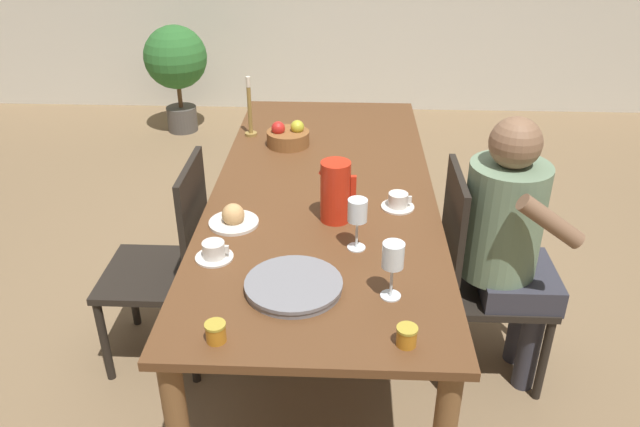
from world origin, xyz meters
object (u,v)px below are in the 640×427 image
at_px(red_pitcher, 336,191).
at_px(candlestick_tall, 250,113).
at_px(teacup_across, 398,202).
at_px(fruit_bowl, 288,137).
at_px(potted_plant, 176,63).
at_px(serving_tray, 294,286).
at_px(person_seated, 510,236).
at_px(chair_person_side, 478,274).
at_px(wine_glass_water, 393,258).
at_px(jam_jar_amber, 216,331).
at_px(jam_jar_red, 407,335).
at_px(teacup_near_person, 214,252).
at_px(chair_opposite, 170,261).
at_px(bread_plate, 233,218).
at_px(wine_glass_juice, 357,213).

bearing_deg(red_pitcher, candlestick_tall, 117.53).
relative_size(teacup_across, fruit_bowl, 0.64).
bearing_deg(potted_plant, candlestick_tall, -65.97).
bearing_deg(serving_tray, person_seated, 32.55).
relative_size(person_seated, fruit_bowl, 5.75).
distance_m(chair_person_side, wine_glass_water, 0.81).
bearing_deg(person_seated, teacup_across, -97.22).
height_order(teacup_across, jam_jar_amber, teacup_across).
relative_size(jam_jar_amber, jam_jar_red, 1.00).
bearing_deg(teacup_near_person, chair_opposite, 125.49).
relative_size(teacup_across, potted_plant, 0.15).
bearing_deg(candlestick_tall, chair_person_side, -36.42).
relative_size(wine_glass_water, teacup_near_person, 1.47).
distance_m(red_pitcher, potted_plant, 3.17).
relative_size(bread_plate, jam_jar_amber, 3.10).
height_order(chair_person_side, jam_jar_red, chair_person_side).
height_order(chair_opposite, red_pitcher, red_pitcher).
relative_size(teacup_across, serving_tray, 0.42).
bearing_deg(teacup_near_person, potted_plant, 106.59).
bearing_deg(fruit_bowl, jam_jar_red, -72.28).
xyz_separation_m(jam_jar_amber, fruit_bowl, (0.07, 1.42, 0.01)).
bearing_deg(wine_glass_juice, candlestick_tall, 116.39).
distance_m(wine_glass_juice, teacup_near_person, 0.50).
relative_size(person_seated, wine_glass_water, 6.12).
height_order(candlestick_tall, potted_plant, candlestick_tall).
bearing_deg(wine_glass_water, fruit_bowl, 109.45).
relative_size(fruit_bowl, candlestick_tall, 0.68).
relative_size(red_pitcher, wine_glass_water, 1.23).
relative_size(serving_tray, jam_jar_red, 5.15).
bearing_deg(wine_glass_water, chair_person_side, 54.55).
distance_m(wine_glass_juice, candlestick_tall, 1.15).
xyz_separation_m(jam_jar_red, candlestick_tall, (-0.65, 1.53, 0.08)).
bearing_deg(teacup_across, jam_jar_red, -92.10).
distance_m(person_seated, wine_glass_juice, 0.68).
height_order(jam_jar_amber, potted_plant, potted_plant).
xyz_separation_m(wine_glass_water, teacup_across, (0.06, 0.58, -0.11)).
height_order(wine_glass_juice, bread_plate, wine_glass_juice).
xyz_separation_m(teacup_across, jam_jar_amber, (-0.55, -0.81, 0.01)).
bearing_deg(serving_tray, red_pitcher, 75.29).
distance_m(person_seated, red_pitcher, 0.70).
height_order(chair_opposite, bread_plate, chair_opposite).
xyz_separation_m(jam_jar_red, fruit_bowl, (-0.45, 1.41, 0.01)).
relative_size(person_seated, wine_glass_juice, 6.16).
relative_size(teacup_near_person, teacup_across, 1.00).
bearing_deg(chair_person_side, jam_jar_amber, -48.59).
relative_size(wine_glass_water, potted_plant, 0.22).
xyz_separation_m(teacup_across, fruit_bowl, (-0.48, 0.61, 0.02)).
xyz_separation_m(teacup_near_person, potted_plant, (-0.94, 3.14, -0.22)).
bearing_deg(potted_plant, teacup_across, -60.17).
bearing_deg(bread_plate, chair_opposite, 151.50).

